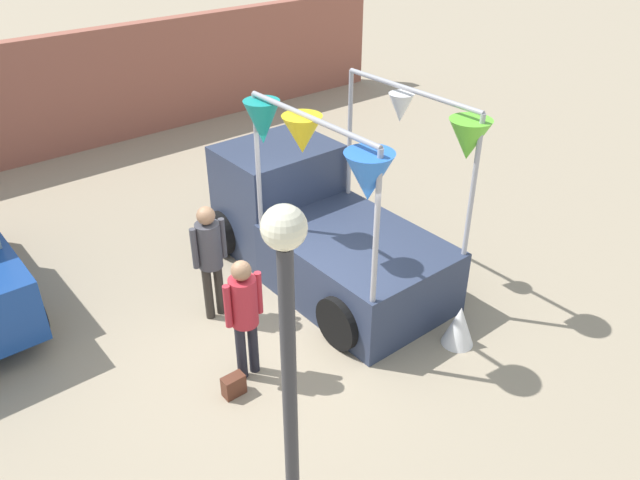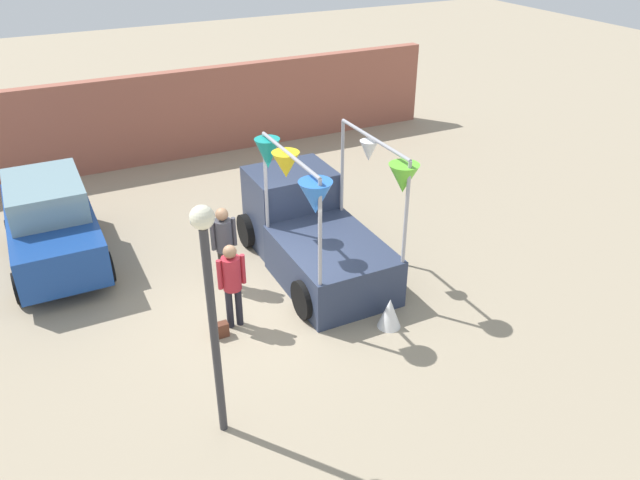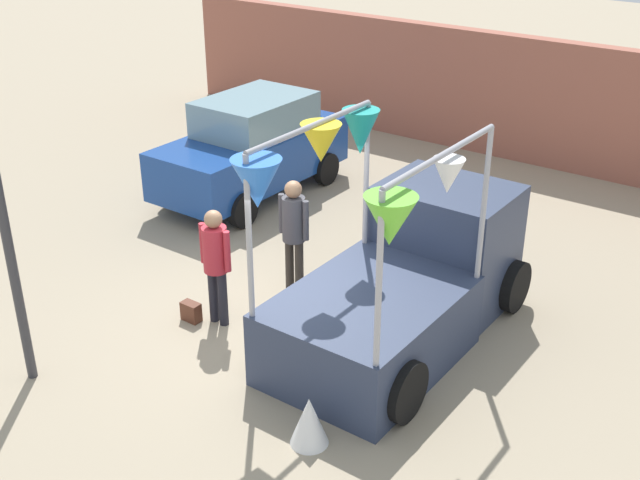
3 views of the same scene
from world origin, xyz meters
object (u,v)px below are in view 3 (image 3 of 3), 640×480
(parked_car, at_px, (252,147))
(person_vendor, at_px, (294,226))
(folded_kite_bundle_white, at_px, (309,421))
(handbag, at_px, (191,312))
(vendor_truck, at_px, (408,273))
(person_customer, at_px, (216,256))

(parked_car, relative_size, person_vendor, 2.25)
(folded_kite_bundle_white, bearing_deg, handbag, 159.11)
(vendor_truck, bearing_deg, person_customer, -147.75)
(person_vendor, height_order, handbag, person_vendor)
(vendor_truck, bearing_deg, person_vendor, -178.22)
(parked_car, height_order, person_vendor, parked_car)
(person_vendor, bearing_deg, parked_car, 139.20)
(parked_car, bearing_deg, person_vendor, -40.80)
(person_vendor, xyz_separation_m, handbag, (-0.66, -1.53, -0.94))
(parked_car, xyz_separation_m, person_customer, (2.67, -3.90, 0.09))
(parked_car, bearing_deg, handbag, -60.54)
(parked_car, bearing_deg, folded_kite_bundle_white, -44.95)
(person_customer, distance_m, person_vendor, 1.37)
(vendor_truck, distance_m, person_customer, 2.61)
(vendor_truck, distance_m, handbag, 3.10)
(parked_car, bearing_deg, person_customer, -55.65)
(vendor_truck, distance_m, folded_kite_bundle_white, 2.78)
(parked_car, xyz_separation_m, handbag, (2.32, -4.10, -0.80))
(parked_car, height_order, handbag, parked_car)
(person_customer, height_order, person_vendor, person_vendor)
(vendor_truck, relative_size, handbag, 14.88)
(handbag, bearing_deg, parked_car, 119.46)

